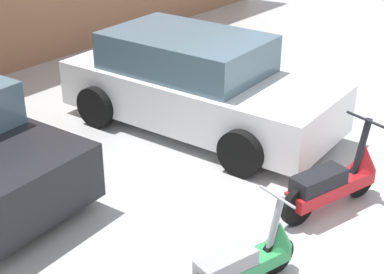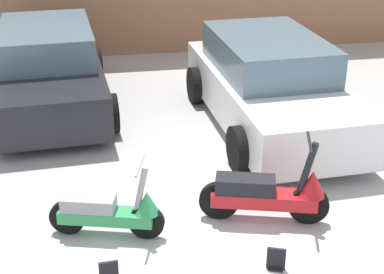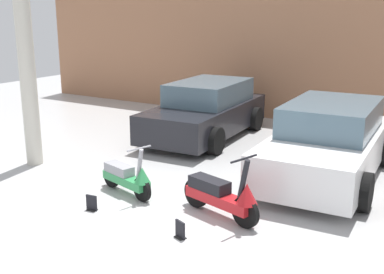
{
  "view_description": "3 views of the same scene",
  "coord_description": "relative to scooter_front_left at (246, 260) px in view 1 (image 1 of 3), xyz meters",
  "views": [
    {
      "loc": [
        -4.68,
        -1.67,
        3.93
      ],
      "look_at": [
        0.49,
        2.51,
        0.67
      ],
      "focal_mm": 55.0,
      "sensor_mm": 36.0,
      "label": 1
    },
    {
      "loc": [
        -0.82,
        -4.98,
        3.94
      ],
      "look_at": [
        0.39,
        1.99,
        0.63
      ],
      "focal_mm": 55.0,
      "sensor_mm": 36.0,
      "label": 2
    },
    {
      "loc": [
        4.35,
        -5.39,
        3.16
      ],
      "look_at": [
        -0.23,
        2.1,
        0.84
      ],
      "focal_mm": 45.0,
      "sensor_mm": 36.0,
      "label": 3
    }
  ],
  "objects": [
    {
      "name": "scooter_front_right",
      "position": [
        1.88,
        -0.0,
        0.05
      ],
      "size": [
        1.52,
        0.71,
        1.08
      ],
      "rotation": [
        0.0,
        0.0,
        -0.27
      ],
      "color": "black",
      "rests_on": "ground_plane"
    },
    {
      "name": "scooter_front_left",
      "position": [
        0.0,
        0.0,
        0.0
      ],
      "size": [
        1.32,
        0.62,
        0.94
      ],
      "rotation": [
        0.0,
        0.0,
        -0.27
      ],
      "color": "black",
      "rests_on": "ground_plane"
    },
    {
      "name": "car_rear_center",
      "position": [
        2.7,
        2.78,
        0.36
      ],
      "size": [
        2.25,
        4.36,
        1.45
      ],
      "rotation": [
        0.0,
        0.0,
        -1.52
      ],
      "color": "white",
      "rests_on": "ground_plane"
    }
  ]
}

